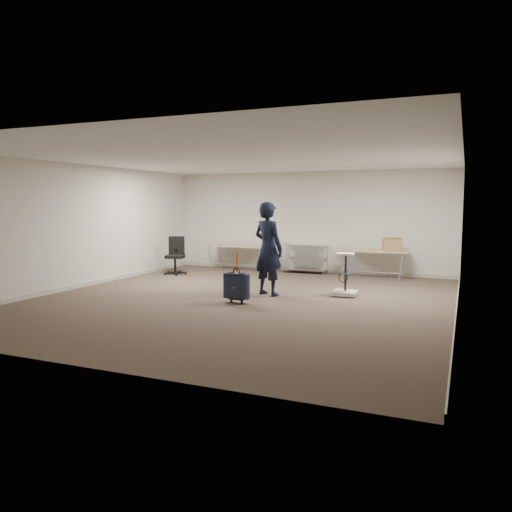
% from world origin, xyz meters
% --- Properties ---
extents(ground, '(9.00, 9.00, 0.00)m').
position_xyz_m(ground, '(0.00, 0.00, 0.00)').
color(ground, '#403026').
rests_on(ground, ground).
extents(room_shell, '(8.00, 9.00, 9.00)m').
position_xyz_m(room_shell, '(0.00, 1.38, 0.05)').
color(room_shell, beige).
rests_on(room_shell, ground).
extents(folding_table_left, '(1.80, 0.75, 0.73)m').
position_xyz_m(folding_table_left, '(-1.90, 3.95, 0.68)').
color(folding_table_left, '#917D58').
rests_on(folding_table_left, ground).
extents(folding_table_right, '(1.80, 0.75, 0.73)m').
position_xyz_m(folding_table_right, '(1.90, 3.95, 0.68)').
color(folding_table_right, '#917D58').
rests_on(folding_table_right, ground).
extents(wire_shelf, '(1.22, 0.47, 0.80)m').
position_xyz_m(wire_shelf, '(0.00, 4.20, 0.44)').
color(wire_shelf, silver).
rests_on(wire_shelf, ground).
extents(person, '(0.83, 0.69, 1.95)m').
position_xyz_m(person, '(0.31, 0.67, 0.98)').
color(person, black).
rests_on(person, ground).
extents(suitcase, '(0.36, 0.22, 0.97)m').
position_xyz_m(suitcase, '(0.06, -0.36, 0.33)').
color(suitcase, black).
rests_on(suitcase, ground).
extents(office_chair, '(0.62, 0.63, 1.02)m').
position_xyz_m(office_chair, '(-3.16, 2.60, 0.31)').
color(office_chair, black).
rests_on(office_chair, ground).
extents(equipment_cart, '(0.50, 0.50, 0.89)m').
position_xyz_m(equipment_cart, '(1.81, 1.21, 0.23)').
color(equipment_cart, '#ECE7CB').
rests_on(equipment_cart, ground).
extents(cardboard_box, '(0.51, 0.43, 0.33)m').
position_xyz_m(cardboard_box, '(2.38, 3.92, 0.89)').
color(cardboard_box, '#9A6D48').
rests_on(cardboard_box, folding_table_right).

